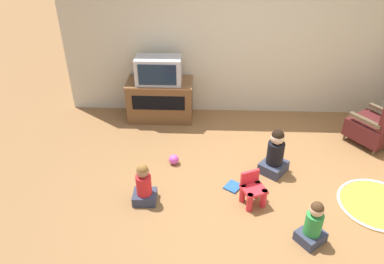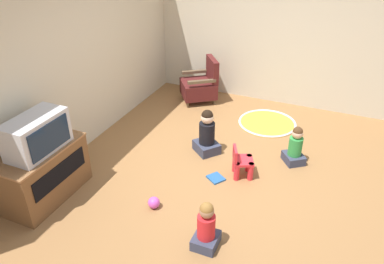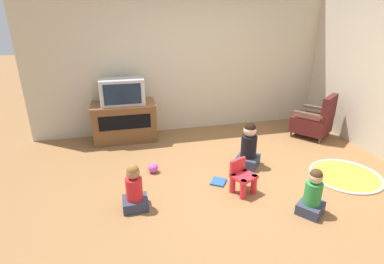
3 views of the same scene
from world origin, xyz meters
name	(u,v)px [view 3 (image 3 of 3)]	position (x,y,z in m)	size (l,w,h in m)	color
ground_plane	(233,181)	(0.00, 0.00, 0.00)	(30.00, 30.00, 0.00)	olive
wall_back	(185,59)	(-0.19, 2.19, 1.35)	(5.63, 0.12, 2.70)	beige
tv_cabinet	(125,121)	(-1.37, 1.83, 0.35)	(1.10, 0.56, 0.69)	brown
television	(122,92)	(-1.37, 1.79, 0.90)	(0.74, 0.39, 0.44)	#B7B7BC
black_armchair	(314,121)	(2.00, 1.13, 0.32)	(0.82, 0.83, 0.81)	brown
yellow_kid_chair	(242,179)	(0.01, -0.27, 0.19)	(0.36, 0.35, 0.43)	red
play_mat	(345,176)	(1.59, -0.26, 0.01)	(0.98, 0.98, 0.04)	gold
child_watching_left	(134,190)	(-1.35, -0.29, 0.25)	(0.30, 0.26, 0.58)	#33384C
child_watching_center	(249,148)	(0.37, 0.37, 0.30)	(0.46, 0.47, 0.69)	#33384C
child_watching_right	(313,194)	(0.61, -0.87, 0.25)	(0.38, 0.38, 0.57)	#33384C
toy_ball	(153,168)	(-1.04, 0.50, 0.07)	(0.15, 0.15, 0.15)	#CC4CB2
book	(218,182)	(-0.21, 0.01, 0.01)	(0.27, 0.28, 0.02)	#235699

